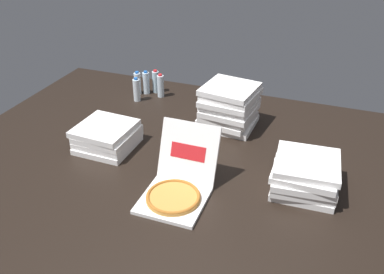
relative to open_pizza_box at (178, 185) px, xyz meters
name	(u,v)px	position (x,y,z in m)	size (l,w,h in m)	color
ground_plane	(182,163)	(-0.10, 0.33, -0.08)	(3.20, 2.40, 0.02)	black
open_pizza_box	(178,185)	(0.00, 0.00, 0.00)	(0.36, 0.50, 0.36)	white
pizza_stack_right_far	(107,136)	(-0.65, 0.33, 0.01)	(0.39, 0.38, 0.16)	white
pizza_stack_left_mid	(229,107)	(0.05, 0.90, 0.09)	(0.43, 0.42, 0.32)	white
pizza_stack_left_far	(305,175)	(0.68, 0.31, 0.03)	(0.40, 0.41, 0.20)	white
water_bottle_0	(137,90)	(-0.80, 1.05, 0.03)	(0.06, 0.06, 0.21)	white
water_bottle_1	(138,83)	(-0.85, 1.18, 0.03)	(0.06, 0.06, 0.21)	white
water_bottle_2	(156,82)	(-0.72, 1.27, 0.03)	(0.06, 0.06, 0.21)	silver
water_bottle_3	(146,83)	(-0.79, 1.22, 0.03)	(0.06, 0.06, 0.21)	silver
water_bottle_4	(161,86)	(-0.64, 1.20, 0.03)	(0.06, 0.06, 0.21)	silver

